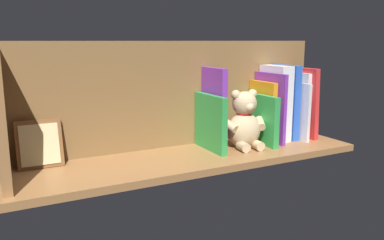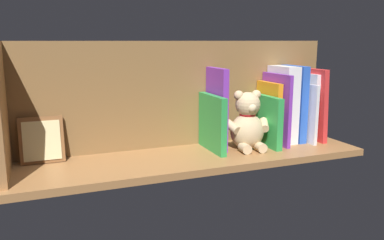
{
  "view_description": "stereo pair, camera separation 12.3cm",
  "coord_description": "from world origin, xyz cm",
  "px_view_note": "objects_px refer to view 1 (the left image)",
  "views": [
    {
      "loc": [
        55.61,
        107.65,
        35.72
      ],
      "look_at": [
        0.0,
        0.0,
        11.28
      ],
      "focal_mm": 36.96,
      "sensor_mm": 36.0,
      "label": 1
    },
    {
      "loc": [
        44.37,
        112.75,
        35.72
      ],
      "look_at": [
        0.0,
        0.0,
        11.28
      ],
      "focal_mm": 36.96,
      "sensor_mm": 36.0,
      "label": 2
    }
  ],
  "objects_px": {
    "book_0": "(302,102)",
    "dictionary_thick_white": "(275,103)",
    "teddy_bear": "(244,122)",
    "picture_frame_leaning": "(39,144)"
  },
  "relations": [
    {
      "from": "book_0",
      "to": "picture_frame_leaning",
      "type": "bearing_deg",
      "value": -3.37
    },
    {
      "from": "book_0",
      "to": "dictionary_thick_white",
      "type": "xyz_separation_m",
      "value": [
        0.12,
        -0.01,
        0.01
      ]
    },
    {
      "from": "dictionary_thick_white",
      "to": "teddy_bear",
      "type": "bearing_deg",
      "value": 15.36
    },
    {
      "from": "dictionary_thick_white",
      "to": "book_0",
      "type": "bearing_deg",
      "value": 174.11
    },
    {
      "from": "picture_frame_leaning",
      "to": "dictionary_thick_white",
      "type": "bearing_deg",
      "value": 177.0
    },
    {
      "from": "teddy_bear",
      "to": "picture_frame_leaning",
      "type": "bearing_deg",
      "value": -2.67
    },
    {
      "from": "book_0",
      "to": "dictionary_thick_white",
      "type": "relative_size",
      "value": 0.96
    },
    {
      "from": "dictionary_thick_white",
      "to": "teddy_bear",
      "type": "relative_size",
      "value": 1.37
    },
    {
      "from": "book_0",
      "to": "teddy_bear",
      "type": "relative_size",
      "value": 1.31
    },
    {
      "from": "dictionary_thick_white",
      "to": "picture_frame_leaning",
      "type": "xyz_separation_m",
      "value": [
        0.81,
        -0.04,
        -0.07
      ]
    }
  ]
}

